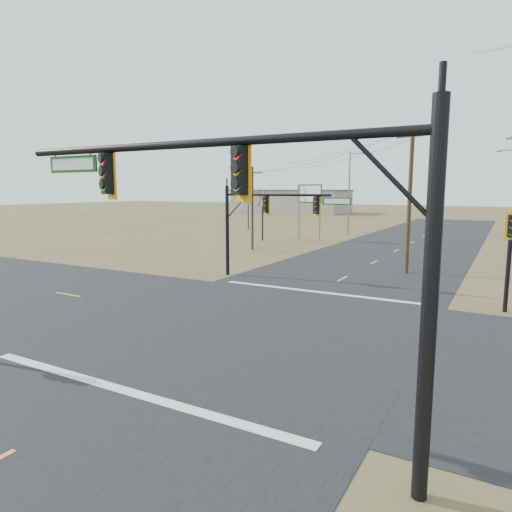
% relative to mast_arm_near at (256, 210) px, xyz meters
% --- Properties ---
extents(ground, '(320.00, 320.00, 0.00)m').
position_rel_mast_arm_near_xyz_m(ground, '(-4.70, 8.14, -5.46)').
color(ground, brown).
rests_on(ground, ground).
extents(road_ew, '(160.00, 14.00, 0.02)m').
position_rel_mast_arm_near_xyz_m(road_ew, '(-4.70, 8.14, -5.45)').
color(road_ew, black).
rests_on(road_ew, ground).
extents(road_ns, '(14.00, 160.00, 0.02)m').
position_rel_mast_arm_near_xyz_m(road_ns, '(-4.70, 8.14, -5.45)').
color(road_ns, black).
rests_on(road_ns, ground).
extents(stop_bar_near, '(12.00, 0.40, 0.01)m').
position_rel_mast_arm_near_xyz_m(stop_bar_near, '(-4.70, 0.64, -5.43)').
color(stop_bar_near, silver).
rests_on(stop_bar_near, road_ns).
extents(stop_bar_far, '(12.00, 0.40, 0.01)m').
position_rel_mast_arm_near_xyz_m(stop_bar_far, '(-4.70, 15.64, -5.43)').
color(stop_bar_far, silver).
rests_on(stop_bar_far, road_ns).
extents(mast_arm_near, '(10.89, 0.58, 7.52)m').
position_rel_mast_arm_near_xyz_m(mast_arm_near, '(0.00, 0.00, 0.00)').
color(mast_arm_near, black).
rests_on(mast_arm_near, ground).
extents(mast_arm_far, '(8.82, 0.58, 6.14)m').
position_rel_mast_arm_near_xyz_m(mast_arm_far, '(-8.94, 17.74, -1.00)').
color(mast_arm_far, black).
rests_on(mast_arm_far, ground).
extents(pedestal_signal_ne, '(0.57, 0.51, 4.89)m').
position_rel_mast_arm_near_xyz_m(pedestal_signal_ne, '(4.83, 16.01, -1.96)').
color(pedestal_signal_ne, black).
rests_on(pedestal_signal_ne, ground).
extents(utility_pole_near, '(2.36, 0.96, 10.09)m').
position_rel_mast_arm_near_xyz_m(utility_pole_near, '(-1.48, 24.52, -0.24)').
color(utility_pole_near, '#432F1C').
rests_on(utility_pole_near, ground).
extents(utility_pole_far, '(1.96, 0.50, 8.06)m').
position_rel_mast_arm_near_xyz_m(utility_pole_far, '(-17.25, 30.08, -1.22)').
color(utility_pole_far, '#432F1C').
rests_on(utility_pole_far, ground).
extents(highway_sign, '(3.35, 0.98, 6.47)m').
position_rel_mast_arm_near_xyz_m(highway_sign, '(-15.63, 40.53, -0.92)').
color(highway_sign, slate).
rests_on(highway_sign, ground).
extents(streetlight_c, '(2.95, 0.31, 10.62)m').
position_rel_mast_arm_near_xyz_m(streetlight_c, '(-13.57, 49.32, 0.50)').
color(streetlight_c, slate).
rests_on(streetlight_c, ground).
extents(bare_tree_a, '(3.35, 3.35, 6.28)m').
position_rel_mast_arm_near_xyz_m(bare_tree_a, '(-20.35, 37.88, -0.49)').
color(bare_tree_a, black).
rests_on(bare_tree_a, ground).
extents(bare_tree_b, '(2.87, 2.87, 5.65)m').
position_rel_mast_arm_near_xyz_m(bare_tree_b, '(-29.14, 49.68, -0.94)').
color(bare_tree_b, black).
rests_on(bare_tree_b, ground).
extents(warehouse_left, '(28.00, 14.00, 5.50)m').
position_rel_mast_arm_near_xyz_m(warehouse_left, '(-44.70, 98.14, -2.71)').
color(warehouse_left, '#A8A095').
rests_on(warehouse_left, ground).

